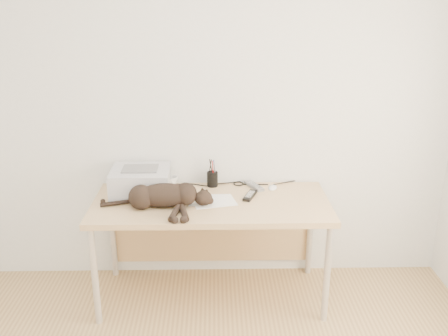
{
  "coord_description": "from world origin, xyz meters",
  "views": [
    {
      "loc": [
        0.02,
        -1.71,
        2.07
      ],
      "look_at": [
        0.09,
        1.34,
        1.0
      ],
      "focal_mm": 40.0,
      "sensor_mm": 36.0,
      "label": 1
    }
  ],
  "objects_px": {
    "mouse": "(273,186)",
    "printer": "(141,181)",
    "desk": "(211,214)",
    "pen_cup": "(212,179)",
    "mug": "(171,183)",
    "cat": "(162,197)"
  },
  "relations": [
    {
      "from": "printer",
      "to": "cat",
      "type": "xyz_separation_m",
      "value": [
        0.17,
        -0.24,
        -0.02
      ]
    },
    {
      "from": "pen_cup",
      "to": "mug",
      "type": "bearing_deg",
      "value": -171.39
    },
    {
      "from": "printer",
      "to": "mug",
      "type": "xyz_separation_m",
      "value": [
        0.2,
        0.09,
        -0.05
      ]
    },
    {
      "from": "mouse",
      "to": "desk",
      "type": "bearing_deg",
      "value": -142.89
    },
    {
      "from": "pen_cup",
      "to": "printer",
      "type": "bearing_deg",
      "value": -164.86
    },
    {
      "from": "cat",
      "to": "pen_cup",
      "type": "distance_m",
      "value": 0.5
    },
    {
      "from": "mouse",
      "to": "pen_cup",
      "type": "bearing_deg",
      "value": -167.89
    },
    {
      "from": "desk",
      "to": "mug",
      "type": "distance_m",
      "value": 0.37
    },
    {
      "from": "printer",
      "to": "pen_cup",
      "type": "xyz_separation_m",
      "value": [
        0.5,
        0.13,
        -0.04
      ]
    },
    {
      "from": "mouse",
      "to": "cat",
      "type": "bearing_deg",
      "value": -138.11
    },
    {
      "from": "cat",
      "to": "mug",
      "type": "bearing_deg",
      "value": 81.89
    },
    {
      "from": "mug",
      "to": "pen_cup",
      "type": "height_order",
      "value": "pen_cup"
    },
    {
      "from": "printer",
      "to": "mug",
      "type": "height_order",
      "value": "printer"
    },
    {
      "from": "desk",
      "to": "mouse",
      "type": "xyz_separation_m",
      "value": [
        0.44,
        0.14,
        0.15
      ]
    },
    {
      "from": "mouse",
      "to": "printer",
      "type": "bearing_deg",
      "value": -155.76
    },
    {
      "from": "mug",
      "to": "mouse",
      "type": "relative_size",
      "value": 1.0
    },
    {
      "from": "cat",
      "to": "printer",
      "type": "bearing_deg",
      "value": 122.89
    },
    {
      "from": "pen_cup",
      "to": "mouse",
      "type": "relative_size",
      "value": 2.0
    },
    {
      "from": "printer",
      "to": "mouse",
      "type": "height_order",
      "value": "printer"
    },
    {
      "from": "desk",
      "to": "printer",
      "type": "height_order",
      "value": "printer"
    },
    {
      "from": "printer",
      "to": "mouse",
      "type": "bearing_deg",
      "value": 4.87
    },
    {
      "from": "desk",
      "to": "printer",
      "type": "bearing_deg",
      "value": 172.78
    }
  ]
}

